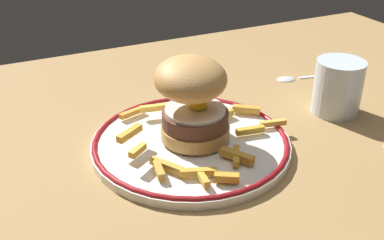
# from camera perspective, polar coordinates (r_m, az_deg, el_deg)

# --- Properties ---
(ground_plane) EXTENTS (1.33, 0.89, 0.04)m
(ground_plane) POSITION_cam_1_polar(r_m,az_deg,el_deg) (0.68, 2.18, -4.25)
(ground_plane) COLOR #9C7847
(dinner_plate) EXTENTS (0.28, 0.28, 0.02)m
(dinner_plate) POSITION_cam_1_polar(r_m,az_deg,el_deg) (0.65, 0.00, -2.94)
(dinner_plate) COLOR white
(dinner_plate) RESTS_ON ground_plane
(burger) EXTENTS (0.12, 0.12, 0.12)m
(burger) POSITION_cam_1_polar(r_m,az_deg,el_deg) (0.62, 0.14, 2.58)
(burger) COLOR tan
(burger) RESTS_ON dinner_plate
(fries_pile) EXTENTS (0.25, 0.23, 0.03)m
(fries_pile) POSITION_cam_1_polar(r_m,az_deg,el_deg) (0.63, 0.96, -2.01)
(fries_pile) COLOR gold
(fries_pile) RESTS_ON dinner_plate
(water_glass) EXTENTS (0.08, 0.08, 0.09)m
(water_glass) POSITION_cam_1_polar(r_m,az_deg,el_deg) (0.77, 17.36, 3.45)
(water_glass) COLOR silver
(water_glass) RESTS_ON ground_plane
(spoon) EXTENTS (0.13, 0.04, 0.01)m
(spoon) POSITION_cam_1_polar(r_m,az_deg,el_deg) (0.89, 12.34, 5.15)
(spoon) COLOR silver
(spoon) RESTS_ON ground_plane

